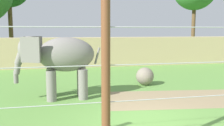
% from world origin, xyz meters
% --- Properties ---
extents(ground_plane, '(120.00, 120.00, 0.00)m').
position_xyz_m(ground_plane, '(0.00, 0.00, 0.00)').
color(ground_plane, '#609342').
extents(dirt_patch, '(6.94, 3.62, 0.01)m').
position_xyz_m(dirt_patch, '(2.24, 2.29, 0.00)').
color(dirt_patch, '#937F5B').
rests_on(dirt_patch, ground).
extents(embankment_wall, '(36.00, 1.80, 2.31)m').
position_xyz_m(embankment_wall, '(0.00, 12.87, 1.15)').
color(embankment_wall, tan).
rests_on(embankment_wall, ground).
extents(elephant, '(3.58, 1.51, 2.66)m').
position_xyz_m(elephant, '(-2.74, 3.38, 1.76)').
color(elephant, gray).
rests_on(elephant, ground).
extents(enrichment_ball, '(0.94, 0.94, 0.94)m').
position_xyz_m(enrichment_ball, '(1.64, 5.13, 0.47)').
color(enrichment_ball, gray).
rests_on(enrichment_ball, ground).
extents(cable_fence, '(11.91, 0.18, 3.85)m').
position_xyz_m(cable_fence, '(-0.02, -2.39, 1.94)').
color(cable_fence, brown).
rests_on(cable_fence, ground).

